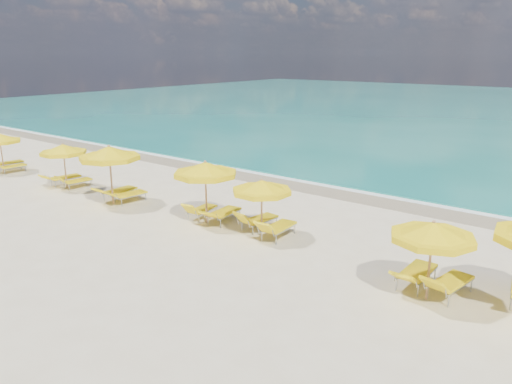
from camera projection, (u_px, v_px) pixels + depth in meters
The scene contains 22 objects.
ground_plane at pixel (230, 233), 17.73m from camera, with size 120.00×120.00×0.00m, color beige.
wet_sand_band at pixel (333, 190), 23.36m from camera, with size 120.00×2.60×0.01m, color tan.
foam_line at pixel (341, 186), 23.97m from camera, with size 120.00×1.20×0.03m, color white.
whitecap_near at pixel (325, 146), 34.21m from camera, with size 14.00×0.36×0.05m, color white.
umbrella_0 at pixel (0, 139), 26.34m from camera, with size 2.35×2.35×2.14m.
umbrella_1 at pixel (63, 150), 23.26m from camera, with size 2.80×2.80×2.14m.
umbrella_2 at pixel (109, 154), 20.57m from camera, with size 2.66×2.66×2.55m.
umbrella_3 at pixel (205, 170), 18.31m from camera, with size 2.88×2.88×2.41m.
umbrella_4 at pixel (262, 187), 16.93m from camera, with size 2.69×2.69×2.10m.
umbrella_5 at pixel (433, 232), 12.50m from camera, with size 2.19×2.19×2.18m.
lounger_0_left at pixel (9, 165), 27.44m from camera, with size 0.81×1.90×0.68m.
lounger_0_right at pixel (12, 169), 26.65m from camera, with size 0.66×1.68×0.77m.
lounger_1_left at pixel (64, 180), 24.19m from camera, with size 0.91×1.96×0.68m.
lounger_1_right at pixel (77, 184), 23.63m from camera, with size 0.71×1.69×0.75m.
lounger_2_left at pixel (119, 194), 21.74m from camera, with size 0.72×2.02×0.77m.
lounger_2_right at pixel (129, 198), 21.33m from camera, with size 0.80×1.90×0.70m.
lounger_3_left at pixel (202, 213), 19.33m from camera, with size 0.76×1.69×0.81m.
lounger_3_right at pixel (223, 217), 18.82m from camera, with size 0.83×2.01×0.76m.
lounger_4_left at pixel (258, 223), 18.08m from camera, with size 0.82×1.85×0.88m.
lounger_4_right at pixel (278, 231), 17.25m from camera, with size 0.75×1.90×0.89m.
lounger_5_left at pixel (416, 278), 13.69m from camera, with size 0.68×2.02×0.81m.
lounger_5_right at pixel (449, 288), 13.11m from camera, with size 0.95×1.98×0.87m.
Camera 1 is at (10.94, -12.61, 6.21)m, focal length 35.00 mm.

